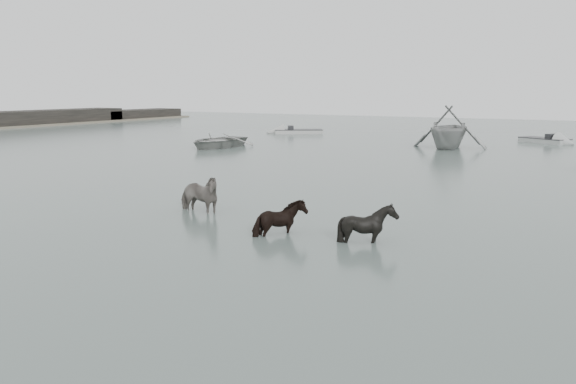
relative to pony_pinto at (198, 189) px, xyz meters
The scene contains 8 objects.
ground 3.80m from the pony_pinto, ahead, with size 140.00×140.00×0.00m, color #4E5C56.
pony_pinto is the anchor object (origin of this frame).
pony_dark 4.10m from the pony_pinto, 17.53° to the right, with size 1.32×1.13×1.33m, color black.
pony_black 6.39m from the pony_pinto, ahead, with size 1.16×1.31×1.44m, color black.
rowboat_lead 22.05m from the pony_pinto, 124.55° to the left, with size 3.89×5.45×1.13m, color #A8A8A3.
rowboat_trail 25.75m from the pony_pinto, 84.95° to the left, with size 5.18×6.00×3.16m, color #9D9F9C.
skiff_outer 35.12m from the pony_pinto, 112.53° to the left, with size 6.24×1.60×0.75m, color #B1B0AC, non-canonical shape.
skiff_mid 34.30m from the pony_pinto, 76.73° to the left, with size 5.06×1.60×0.75m, color #A8ABA8, non-canonical shape.
Camera 1 is at (7.95, -14.81, 4.10)m, focal length 35.00 mm.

